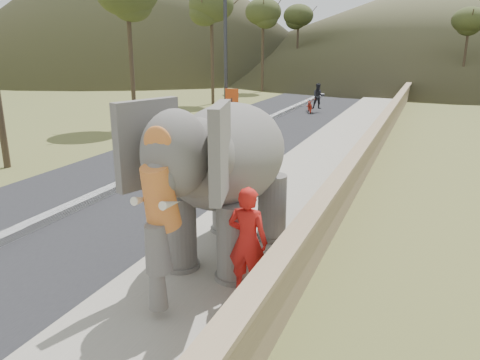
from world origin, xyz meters
name	(u,v)px	position (x,y,z in m)	size (l,w,h in m)	color
ground	(205,283)	(0.00, 0.00, 0.00)	(160.00, 160.00, 0.00)	olive
road	(204,150)	(-5.00, 10.00, 0.01)	(7.00, 120.00, 0.03)	black
median	(204,148)	(-5.00, 10.00, 0.11)	(0.35, 120.00, 0.22)	black
walkway	(323,160)	(0.00, 10.00, 0.07)	(3.00, 120.00, 0.15)	#9E9687
parapet	(369,151)	(1.65, 10.00, 0.55)	(0.30, 120.00, 1.10)	tan
lamppost	(232,29)	(-4.69, 12.24, 4.87)	(1.76, 0.36, 8.00)	#323237
signboard	(232,106)	(-4.50, 11.75, 1.64)	(0.60, 0.08, 2.40)	#2D2D33
hill_far	(453,23)	(5.00, 70.00, 7.00)	(80.00, 80.00, 14.00)	brown
elephant_and_man	(229,178)	(0.02, 1.11, 1.76)	(2.48, 4.52, 3.24)	slate
motorcyclist	(314,101)	(-3.43, 22.38, 0.71)	(1.58, 1.87, 1.85)	maroon
trees	(423,48)	(2.55, 28.01, 3.97)	(48.70, 43.61, 8.63)	#473828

